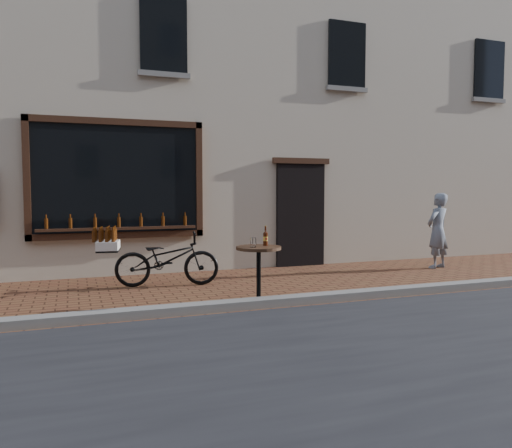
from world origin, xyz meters
name	(u,v)px	position (x,y,z in m)	size (l,w,h in m)	color
ground	(283,309)	(0.00, 0.00, 0.00)	(90.00, 90.00, 0.00)	brown
kerb	(277,301)	(0.00, 0.20, 0.06)	(90.00, 0.25, 0.12)	slate
shop_building	(182,57)	(0.00, 6.50, 5.00)	(28.00, 6.20, 10.00)	#BFB097
cargo_bicycle	(165,259)	(-1.25, 2.20, 0.47)	(2.14, 0.91, 0.99)	black
bistro_table	(259,263)	(-0.21, 0.38, 0.60)	(0.65, 0.65, 1.12)	black
pedestrian	(438,231)	(4.48, 2.19, 0.79)	(0.58, 0.38, 1.58)	slate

